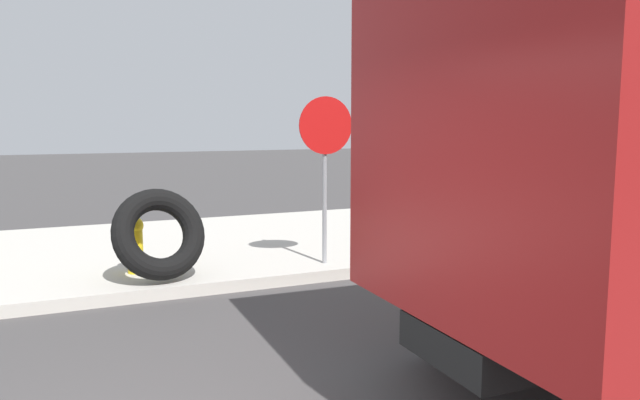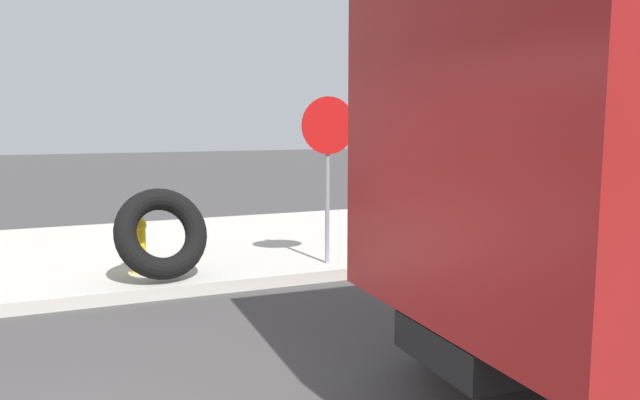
# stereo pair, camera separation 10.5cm
# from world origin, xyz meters

# --- Properties ---
(sidewalk_curb) EXTENTS (36.00, 5.00, 0.15)m
(sidewalk_curb) POSITION_xyz_m (0.00, 6.50, 0.07)
(sidewalk_curb) COLOR #BCB7AD
(sidewalk_curb) RESTS_ON ground
(fire_hydrant) EXTENTS (0.23, 0.51, 0.72)m
(fire_hydrant) POSITION_xyz_m (0.83, 4.87, 0.53)
(fire_hydrant) COLOR yellow
(fire_hydrant) RESTS_ON sidewalk_curb
(loose_tire) EXTENTS (1.23, 0.86, 1.15)m
(loose_tire) POSITION_xyz_m (1.06, 4.36, 0.72)
(loose_tire) COLOR black
(loose_tire) RESTS_ON sidewalk_curb
(stop_sign) EXTENTS (0.76, 0.08, 2.24)m
(stop_sign) POSITION_xyz_m (3.25, 4.39, 1.71)
(stop_sign) COLOR gray
(stop_sign) RESTS_ON sidewalk_curb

